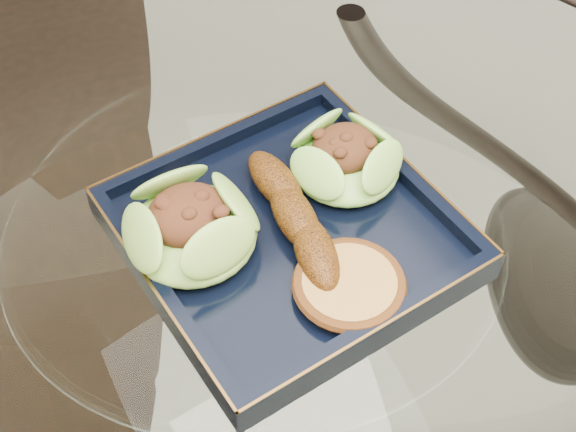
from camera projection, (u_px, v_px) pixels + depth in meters
dining_table at (261, 356)px, 0.85m from camera, size 1.13×1.13×0.77m
dining_chair at (58, 143)px, 1.21m from camera, size 0.46×0.46×0.87m
navy_plate at (288, 237)px, 0.73m from camera, size 0.29×0.29×0.02m
lettuce_wrap_left at (191, 229)px, 0.70m from camera, size 0.15×0.15×0.04m
lettuce_wrap_right at (346, 161)px, 0.75m from camera, size 0.11×0.11×0.04m
roasted_plantain at (295, 216)px, 0.71m from camera, size 0.05×0.17×0.03m
crumb_patty at (349, 286)px, 0.67m from camera, size 0.09×0.09×0.02m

